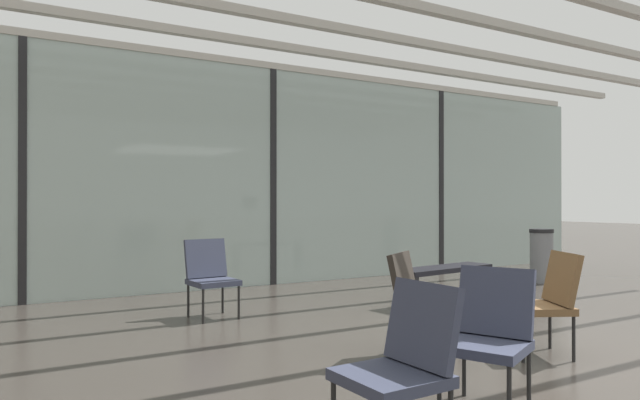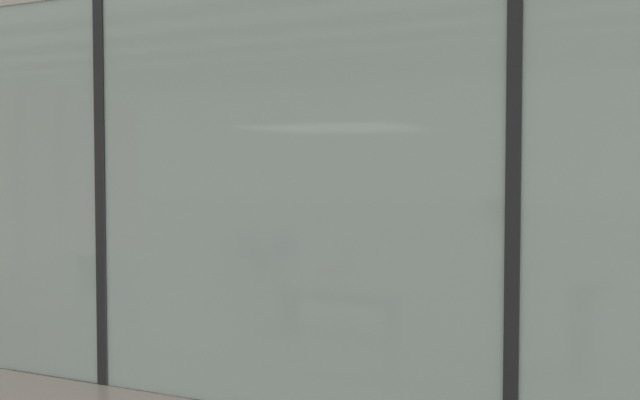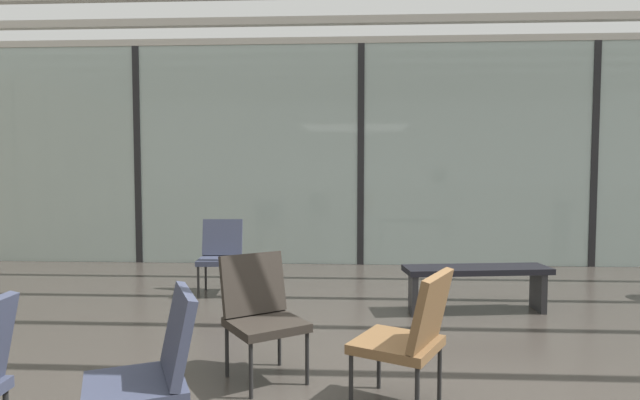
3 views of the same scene
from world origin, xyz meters
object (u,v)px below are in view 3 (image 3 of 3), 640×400
(lounge_chair_3, at_px, (261,309))
(lounge_chair_1, at_px, (153,366))
(lounge_chair_4, at_px, (410,332))
(waiting_bench, at_px, (477,277))
(parked_airplane, at_px, (388,156))
(lounge_chair_2, at_px, (221,252))

(lounge_chair_3, bearing_deg, lounge_chair_1, -142.46)
(lounge_chair_3, bearing_deg, lounge_chair_4, -60.05)
(lounge_chair_1, relative_size, lounge_chair_3, 1.00)
(lounge_chair_3, height_order, waiting_bench, lounge_chair_3)
(parked_airplane, height_order, lounge_chair_4, parked_airplane)
(waiting_bench, bearing_deg, lounge_chair_4, -120.16)
(parked_airplane, relative_size, lounge_chair_2, 14.46)
(parked_airplane, relative_size, lounge_chair_4, 14.46)
(lounge_chair_2, relative_size, lounge_chair_3, 1.00)
(parked_airplane, height_order, waiting_bench, parked_airplane)
(lounge_chair_1, distance_m, lounge_chair_4, 1.50)
(lounge_chair_1, xyz_separation_m, lounge_chair_2, (-0.54, 3.63, 0.00))
(lounge_chair_2, height_order, lounge_chair_4, same)
(lounge_chair_2, xyz_separation_m, lounge_chair_3, (0.90, -2.51, 0.00))
(lounge_chair_4, bearing_deg, lounge_chair_1, -38.23)
(parked_airplane, xyz_separation_m, lounge_chair_2, (-2.52, -7.18, -1.32))
(parked_airplane, xyz_separation_m, waiting_bench, (0.34, -7.88, -1.45))
(lounge_chair_2, relative_size, lounge_chair_4, 1.00)
(lounge_chair_1, bearing_deg, lounge_chair_4, 89.75)
(lounge_chair_2, distance_m, waiting_bench, 2.95)
(lounge_chair_2, xyz_separation_m, lounge_chair_4, (1.90, -3.00, 0.00))
(waiting_bench, bearing_deg, lounge_chair_3, -144.72)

